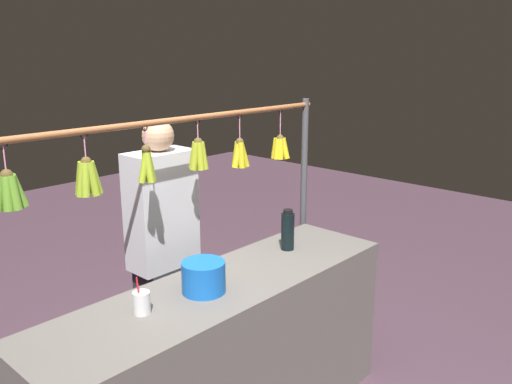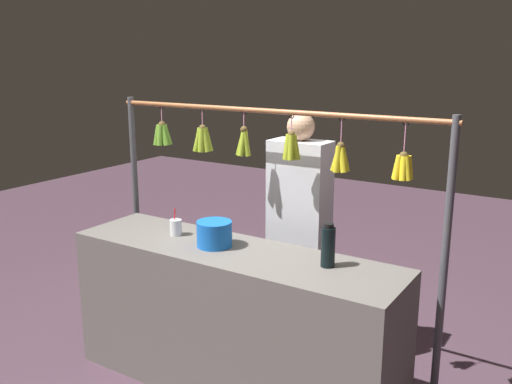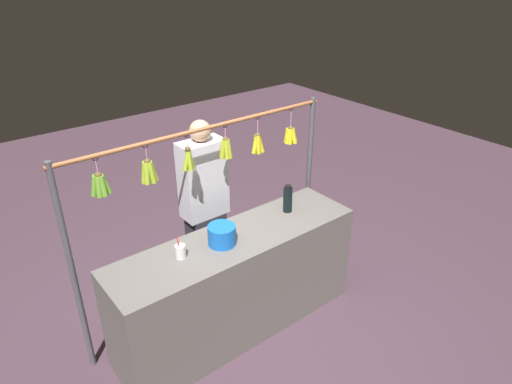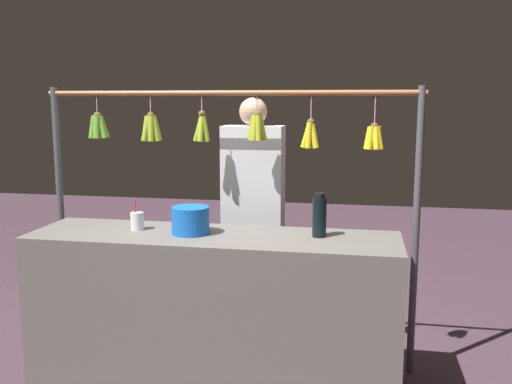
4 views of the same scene
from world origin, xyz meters
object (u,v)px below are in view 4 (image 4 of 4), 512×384
blue_bucket (190,220)px  vendor_person (253,225)px  drink_cup (137,221)px  water_bottle (319,216)px

blue_bucket → vendor_person: bearing=-110.9°
drink_cup → vendor_person: bearing=-134.4°
blue_bucket → vendor_person: vendor_person is taller
blue_bucket → vendor_person: size_ratio=0.13×
drink_cup → vendor_person: 0.84m
blue_bucket → drink_cup: (0.34, -0.04, -0.03)m
blue_bucket → drink_cup: bearing=-7.0°
blue_bucket → vendor_person: (-0.24, -0.63, -0.16)m
water_bottle → drink_cup: size_ratio=1.40×
vendor_person → water_bottle: bearing=130.4°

